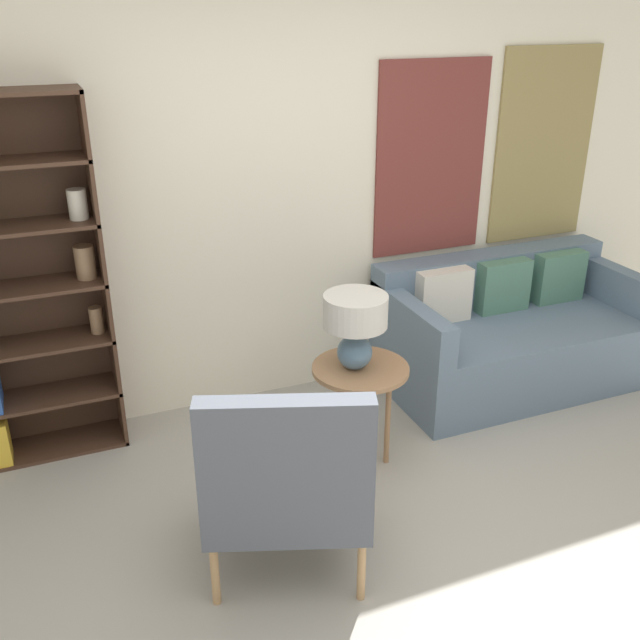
# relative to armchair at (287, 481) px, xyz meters

# --- Properties ---
(ground_plane) EXTENTS (14.00, 14.00, 0.00)m
(ground_plane) POSITION_rel_armchair_xyz_m (0.46, -0.40, -0.51)
(ground_plane) COLOR #9E998E
(wall_back) EXTENTS (6.40, 0.08, 2.70)m
(wall_back) POSITION_rel_armchair_xyz_m (0.51, 1.63, 0.84)
(wall_back) COLOR silver
(wall_back) RESTS_ON ground_plane
(armchair) EXTENTS (0.85, 0.80, 0.96)m
(armchair) POSITION_rel_armchair_xyz_m (0.00, 0.00, 0.00)
(armchair) COLOR tan
(armchair) RESTS_ON ground_plane
(couch) EXTENTS (1.68, 0.87, 0.79)m
(couch) POSITION_rel_armchair_xyz_m (1.97, 1.17, -0.20)
(couch) COLOR slate
(couch) RESTS_ON ground_plane
(side_table) EXTENTS (0.51, 0.51, 0.58)m
(side_table) POSITION_rel_armchair_xyz_m (0.65, 0.68, -0.01)
(side_table) COLOR #99704C
(side_table) RESTS_ON ground_plane
(table_lamp) EXTENTS (0.33, 0.33, 0.40)m
(table_lamp) POSITION_rel_armchair_xyz_m (0.62, 0.69, 0.32)
(table_lamp) COLOR slate
(table_lamp) RESTS_ON side_table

